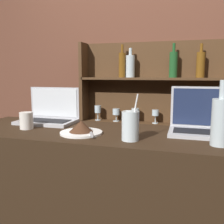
# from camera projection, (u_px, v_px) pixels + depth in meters

# --- Properties ---
(back_wall) EXTENTS (7.00, 0.06, 2.70)m
(back_wall) POSITION_uv_depth(u_px,v_px,m) (147.00, 72.00, 2.28)
(back_wall) COLOR brown
(back_wall) RESTS_ON ground_plane
(back_shelf) EXTENTS (1.38, 0.18, 1.61)m
(back_shelf) POSITION_uv_depth(u_px,v_px,m) (155.00, 126.00, 2.25)
(back_shelf) COLOR #472D19
(back_shelf) RESTS_ON ground_plane
(laptop_near) EXTENTS (0.34, 0.21, 0.21)m
(laptop_near) POSITION_uv_depth(u_px,v_px,m) (49.00, 115.00, 1.52)
(laptop_near) COLOR #ADADB2
(laptop_near) RESTS_ON bar_counter
(laptop_far) EXTENTS (0.30, 0.22, 0.23)m
(laptop_far) POSITION_uv_depth(u_px,v_px,m) (201.00, 123.00, 1.24)
(laptop_far) COLOR #ADADB2
(laptop_far) RESTS_ON bar_counter
(cake_plate) EXTENTS (0.21, 0.21, 0.07)m
(cake_plate) POSITION_uv_depth(u_px,v_px,m) (81.00, 129.00, 1.23)
(cake_plate) COLOR white
(cake_plate) RESTS_ON bar_counter
(water_glass) EXTENTS (0.08, 0.08, 0.21)m
(water_glass) POSITION_uv_depth(u_px,v_px,m) (130.00, 126.00, 1.10)
(water_glass) COLOR silver
(water_glass) RESTS_ON bar_counter
(wine_bottle_clear) EXTENTS (0.08, 0.08, 0.27)m
(wine_bottle_clear) POSITION_uv_depth(u_px,v_px,m) (221.00, 121.00, 1.02)
(wine_bottle_clear) COLOR #B2C1C6
(wine_bottle_clear) RESTS_ON bar_counter
(coffee_cup) EXTENTS (0.07, 0.07, 0.09)m
(coffee_cup) POSITION_uv_depth(u_px,v_px,m) (26.00, 121.00, 1.34)
(coffee_cup) COLOR silver
(coffee_cup) RESTS_ON bar_counter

